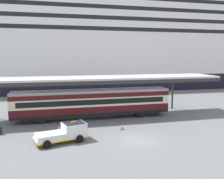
% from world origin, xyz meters
% --- Properties ---
extents(ground_plane, '(400.00, 400.00, 0.00)m').
position_xyz_m(ground_plane, '(0.00, 0.00, 0.00)').
color(ground_plane, slate).
extents(cruise_ship, '(175.37, 31.73, 41.31)m').
position_xyz_m(cruise_ship, '(-8.29, 49.21, 14.20)').
color(cruise_ship, black).
rests_on(cruise_ship, ground).
extents(platform_canopy, '(37.34, 6.04, 5.86)m').
position_xyz_m(platform_canopy, '(-2.91, 10.71, 5.63)').
color(platform_canopy, silver).
rests_on(platform_canopy, ground).
extents(train_carriage, '(21.98, 2.81, 4.11)m').
position_xyz_m(train_carriage, '(-2.91, 10.30, 2.31)').
color(train_carriage, black).
rests_on(train_carriage, ground).
extents(service_truck, '(5.55, 3.30, 2.02)m').
position_xyz_m(service_truck, '(-7.23, 1.61, 0.99)').
color(service_truck, white).
rests_on(service_truck, ground).
extents(traffic_cone_near, '(0.36, 0.36, 0.64)m').
position_xyz_m(traffic_cone_near, '(-7.79, 5.64, 0.32)').
color(traffic_cone_near, black).
rests_on(traffic_cone_near, ground).
extents(traffic_cone_mid, '(0.36, 0.36, 0.75)m').
position_xyz_m(traffic_cone_mid, '(-0.35, 4.15, 0.37)').
color(traffic_cone_mid, black).
rests_on(traffic_cone_mid, ground).
extents(quay_bollard, '(0.48, 0.48, 0.96)m').
position_xyz_m(quay_bollard, '(-14.31, 5.67, 0.52)').
color(quay_bollard, black).
rests_on(quay_bollard, ground).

